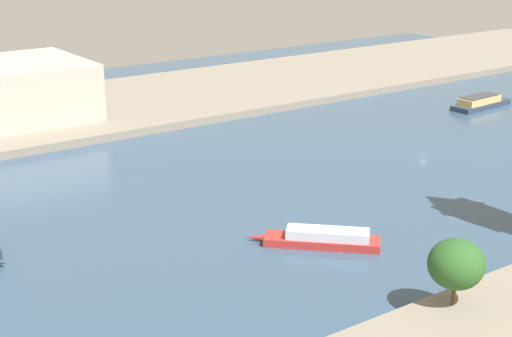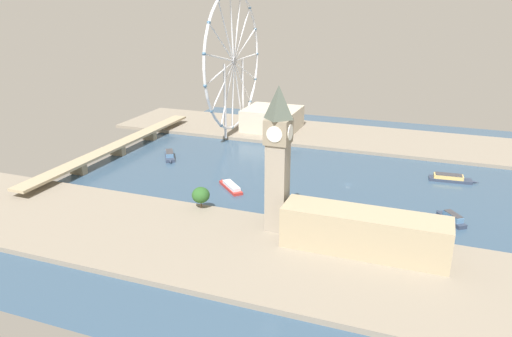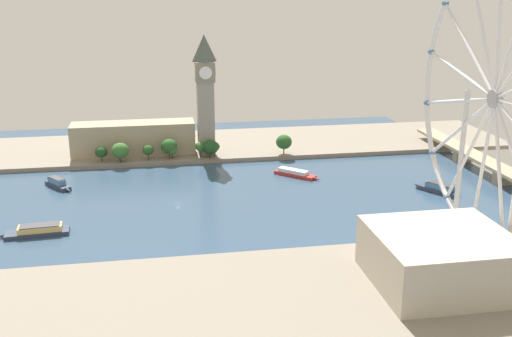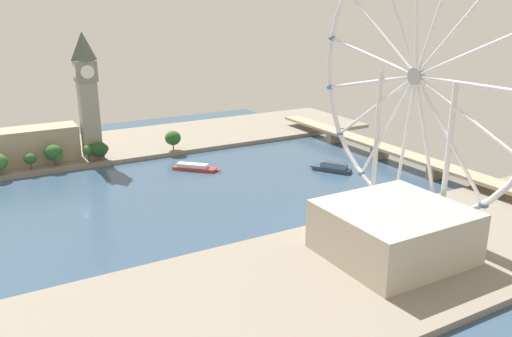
% 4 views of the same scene
% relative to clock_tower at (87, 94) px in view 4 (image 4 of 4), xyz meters
% --- Properties ---
extents(ground_plane, '(413.64, 413.64, 0.00)m').
position_rel_clock_tower_xyz_m(ground_plane, '(92.79, -25.30, -46.93)').
color(ground_plane, '#334C66').
extents(riverbank_left, '(90.00, 520.00, 3.00)m').
position_rel_clock_tower_xyz_m(riverbank_left, '(-29.04, -25.30, -45.43)').
color(riverbank_left, gray).
rests_on(riverbank_left, ground_plane).
extents(riverbank_right, '(90.00, 520.00, 3.00)m').
position_rel_clock_tower_xyz_m(riverbank_right, '(214.61, -25.30, -45.43)').
color(riverbank_right, gray).
rests_on(riverbank_right, ground_plane).
extents(clock_tower, '(14.30, 14.30, 84.35)m').
position_rel_clock_tower_xyz_m(clock_tower, '(0.00, 0.00, 0.00)').
color(clock_tower, gray).
rests_on(clock_tower, riverbank_left).
extents(parliament_block, '(22.00, 86.84, 22.67)m').
position_rel_clock_tower_xyz_m(parliament_block, '(-9.58, -51.42, -32.60)').
color(parliament_block, tan).
rests_on(parliament_block, riverbank_left).
extents(tree_row_embankment, '(14.47, 137.44, 14.12)m').
position_rel_clock_tower_xyz_m(tree_row_embankment, '(10.23, -15.89, -35.86)').
color(tree_row_embankment, '#513823').
rests_on(tree_row_embankment, riverbank_left).
extents(ferris_wheel, '(131.50, 3.20, 135.45)m').
position_rel_clock_tower_xyz_m(ferris_wheel, '(187.71, 105.68, 25.73)').
color(ferris_wheel, silver).
rests_on(ferris_wheel, riverbank_right).
extents(riverside_hall, '(50.17, 53.77, 21.57)m').
position_rel_clock_tower_xyz_m(riverside_hall, '(212.62, 74.56, -33.15)').
color(riverside_hall, '#BCB29E').
rests_on(riverside_hall, riverbank_right).
extents(river_bridge, '(225.64, 13.79, 9.78)m').
position_rel_clock_tower_xyz_m(river_bridge, '(92.79, 177.03, -39.22)').
color(river_bridge, tan).
rests_on(river_bridge, ground_plane).
extents(tour_boat_2, '(26.55, 27.00, 4.36)m').
position_rel_clock_tower_xyz_m(tour_boat_2, '(54.01, 52.55, -45.06)').
color(tour_boat_2, '#B22D28').
rests_on(tour_boat_2, ground_plane).
extents(tour_boat_3, '(27.13, 19.95, 6.06)m').
position_rel_clock_tower_xyz_m(tour_boat_3, '(100.19, 129.59, -44.40)').
color(tour_boat_3, '#2D384C').
rests_on(tour_boat_3, ground_plane).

